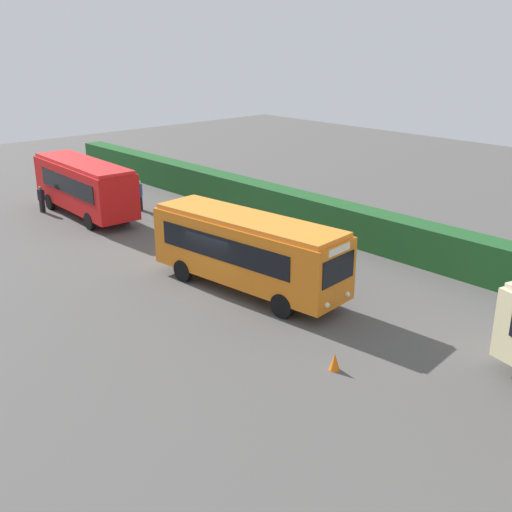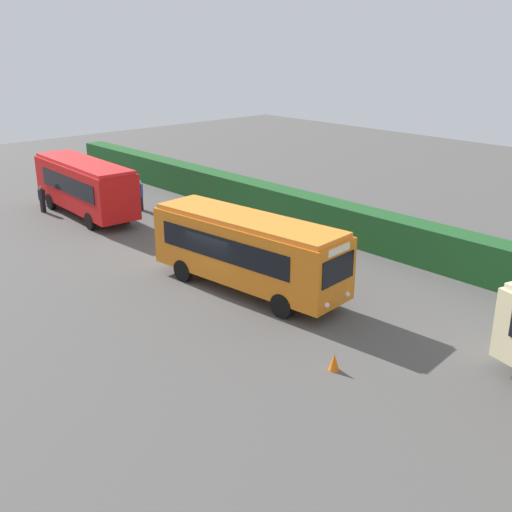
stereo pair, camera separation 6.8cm
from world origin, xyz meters
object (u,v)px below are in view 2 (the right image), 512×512
at_px(bus_orange, 248,249).
at_px(person_center, 140,194).
at_px(bus_red, 85,185).
at_px(traffic_cone, 334,362).
at_px(person_left, 42,198).

distance_m(bus_orange, person_center, 14.63).
relative_size(bus_red, bus_orange, 0.98).
relative_size(bus_orange, traffic_cone, 15.84).
xyz_separation_m(bus_red, person_center, (1.19, 3.08, -0.89)).
height_order(bus_orange, person_center, bus_orange).
height_order(person_left, traffic_cone, person_left).
distance_m(person_center, traffic_cone, 21.97).
height_order(person_left, person_center, person_center).
bearing_deg(person_center, person_left, 8.97).
relative_size(bus_red, person_center, 4.86).
distance_m(person_left, traffic_cone, 24.92).
height_order(bus_orange, traffic_cone, bus_orange).
relative_size(person_center, traffic_cone, 3.19).
relative_size(bus_red, person_left, 5.64).
bearing_deg(traffic_cone, person_left, 177.16).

